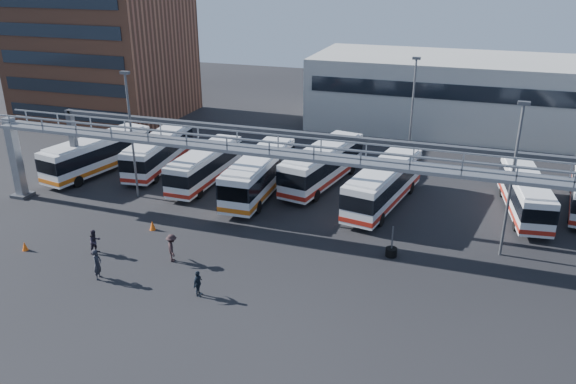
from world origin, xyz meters
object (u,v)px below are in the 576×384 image
(light_pole_back, at_px, (412,108))
(bus_7, at_px, (525,193))
(pedestrian_c, at_px, (172,248))
(bus_5, at_px, (384,183))
(tire_stack, at_px, (391,251))
(pedestrian_a, at_px, (97,264))
(bus_4, at_px, (323,164))
(bus_1, at_px, (159,151))
(bus_3, at_px, (259,173))
(light_pole_left, at_px, (131,129))
(light_pole_mid, at_px, (513,173))
(pedestrian_d, at_px, (198,283))
(pedestrian_b, at_px, (95,242))
(bus_2, at_px, (205,165))
(bus_0, at_px, (98,153))
(cone_left, at_px, (25,246))
(cone_right, at_px, (152,225))

(light_pole_back, xyz_separation_m, bus_7, (9.67, -7.52, -4.02))
(pedestrian_c, bearing_deg, bus_5, -75.36)
(bus_7, bearing_deg, tire_stack, -137.57)
(pedestrian_a, xyz_separation_m, tire_stack, (16.35, 8.46, -0.62))
(bus_4, xyz_separation_m, bus_7, (16.06, -0.95, -0.19))
(light_pole_back, height_order, bus_1, light_pole_back)
(bus_5, distance_m, bus_7, 10.55)
(bus_3, bearing_deg, light_pole_left, -159.85)
(light_pole_left, height_order, light_pole_mid, same)
(light_pole_left, height_order, light_pole_back, same)
(light_pole_mid, relative_size, bus_1, 0.95)
(light_pole_mid, relative_size, pedestrian_d, 6.40)
(pedestrian_b, bearing_deg, light_pole_left, 36.48)
(bus_2, xyz_separation_m, pedestrian_a, (0.93, -16.43, -0.72))
(bus_3, distance_m, pedestrian_d, 15.55)
(bus_4, relative_size, pedestrian_c, 6.22)
(light_pole_left, distance_m, bus_2, 7.21)
(bus_4, xyz_separation_m, tire_stack, (7.66, -10.92, -1.54))
(pedestrian_a, bearing_deg, bus_0, 19.59)
(bus_7, height_order, cone_left, bus_7)
(bus_0, height_order, bus_2, bus_0)
(bus_5, distance_m, tire_stack, 8.42)
(pedestrian_b, bearing_deg, light_pole_mid, -51.80)
(light_pole_mid, bearing_deg, light_pole_back, 118.07)
(bus_0, relative_size, bus_5, 0.99)
(bus_0, height_order, cone_left, bus_0)
(bus_1, bearing_deg, light_pole_back, 13.29)
(light_pole_mid, bearing_deg, cone_right, -170.23)
(bus_0, distance_m, cone_left, 15.12)
(light_pole_left, bearing_deg, bus_4, 28.62)
(light_pole_back, xyz_separation_m, pedestrian_d, (-8.50, -25.73, -4.93))
(bus_1, relative_size, bus_3, 0.95)
(light_pole_mid, height_order, bus_5, light_pole_mid)
(bus_5, distance_m, pedestrian_a, 21.91)
(bus_2, height_order, cone_right, bus_2)
(bus_1, height_order, bus_3, bus_3)
(cone_right, distance_m, tire_stack, 16.90)
(bus_0, height_order, pedestrian_b, bus_0)
(bus_2, distance_m, pedestrian_a, 16.48)
(light_pole_back, distance_m, bus_3, 15.40)
(bus_2, xyz_separation_m, cone_right, (0.45, -9.53, -1.36))
(pedestrian_a, height_order, tire_stack, tire_stack)
(bus_0, bearing_deg, tire_stack, -3.76)
(bus_1, relative_size, bus_5, 0.94)
(bus_3, xyz_separation_m, bus_4, (4.32, 3.80, -0.00))
(bus_5, bearing_deg, pedestrian_a, -120.71)
(bus_1, relative_size, pedestrian_d, 6.76)
(bus_1, xyz_separation_m, bus_5, (20.95, -1.79, 0.11))
(bus_7, bearing_deg, pedestrian_a, -150.79)
(tire_stack, bearing_deg, bus_5, 103.75)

